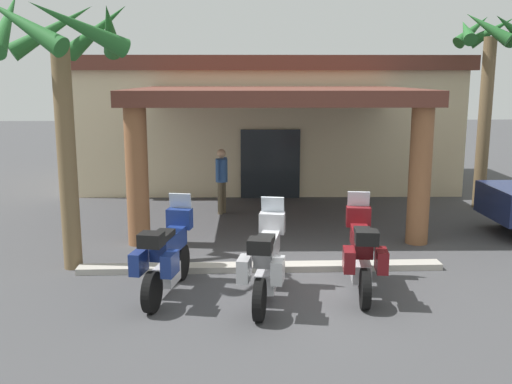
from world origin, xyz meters
TOP-DOWN VIEW (x-y plane):
  - ground_plane at (0.00, 0.00)m, footprint 80.00×80.00m
  - motel_building at (0.08, 10.19)m, footprint 12.50×11.62m
  - motorcycle_blue at (-2.30, -0.48)m, footprint 0.93×2.19m
  - motorcycle_silver at (-0.63, -0.87)m, footprint 0.89×2.20m
  - motorcycle_maroon at (1.03, -0.47)m, footprint 0.78×2.21m
  - pedestrian at (-1.45, 5.55)m, footprint 0.32×0.48m
  - palm_tree_roadside at (-4.24, 1.07)m, footprint 2.62×2.80m
  - palm_tree_near_portico at (5.85, 6.03)m, footprint 1.93×2.07m
  - curb_strip at (-0.63, 0.75)m, footprint 6.99×0.36m

SIDE VIEW (x-z plane):
  - ground_plane at x=0.00m, z-range 0.00..0.00m
  - curb_strip at x=-0.63m, z-range 0.00..0.12m
  - motorcycle_blue at x=-2.30m, z-range -0.11..1.50m
  - motorcycle_silver at x=-0.63m, z-range -0.11..1.50m
  - motorcycle_maroon at x=1.03m, z-range -0.11..1.50m
  - pedestrian at x=-1.45m, z-range 0.15..1.91m
  - motel_building at x=0.08m, z-range 0.06..4.35m
  - palm_tree_roadside at x=-4.24m, z-range 1.23..6.55m
  - palm_tree_near_portico at x=5.85m, z-range 1.25..6.72m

